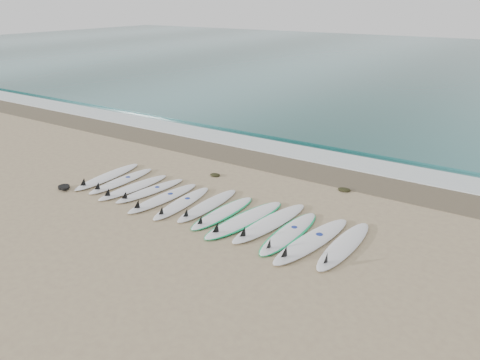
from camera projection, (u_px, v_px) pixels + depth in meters
The scene contains 21 objects.
ground at pixel (205, 208), 12.12m from camera, with size 120.00×120.00×0.00m, color tan.
ocean at pixel (452, 65), 37.35m from camera, with size 120.00×55.00×0.03m, color #286161.
wet_sand_band at pixel (281, 164), 15.30m from camera, with size 120.00×1.80×0.01m, color brown.
foam_band at pixel (300, 152), 16.38m from camera, with size 120.00×1.40×0.04m, color silver.
wave_crest at pixel (318, 141), 17.54m from camera, with size 120.00×1.00×0.10m, color #286161.
surfboard_0 at pixel (106, 177), 14.07m from camera, with size 0.73×2.64×0.33m.
surfboard_1 at pixel (120, 181), 13.75m from camera, with size 0.53×2.46×0.31m.
surfboard_2 at pixel (132, 188), 13.28m from camera, with size 0.71×2.47×0.31m.
surfboard_3 at pixel (149, 191), 13.07m from camera, with size 0.81×2.38×0.30m.
surfboard_4 at pixel (162, 198), 12.57m from camera, with size 0.68×2.53×0.32m.
surfboard_5 at pixel (181, 203), 12.28m from camera, with size 0.69×2.43×0.31m.
surfboard_6 at pixel (207, 206), 12.14m from camera, with size 0.52×2.45×0.31m.
surfboard_7 at pixel (222, 213), 11.75m from camera, with size 0.69×2.40×0.30m.
surfboard_8 at pixel (244, 220), 11.38m from camera, with size 1.05×2.82×0.35m.
surfboard_9 at pixel (269, 223), 11.18m from camera, with size 0.92×2.80×0.35m.
surfboard_10 at pixel (288, 233), 10.74m from camera, with size 0.62×2.52×0.32m.
surfboard_11 at pixel (311, 241), 10.36m from camera, with size 0.99×2.86×0.36m.
surfboard_12 at pixel (343, 246), 10.17m from camera, with size 0.59×2.59×0.33m.
seaweed_near at pixel (215, 175), 14.30m from camera, with size 0.33×0.26×0.06m, color black.
seaweed_far at pixel (344, 190), 13.20m from camera, with size 0.37×0.29×0.07m, color black.
leash_coil at pixel (64, 187), 13.32m from camera, with size 0.46×0.36×0.11m.
Camera 1 is at (6.83, -8.68, 5.12)m, focal length 35.00 mm.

